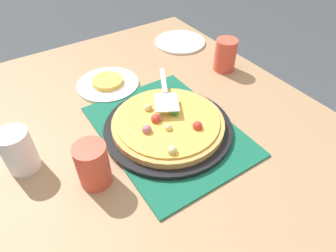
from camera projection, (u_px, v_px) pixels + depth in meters
name	position (u px, v px, depth m)	size (l,w,h in m)	color
ground_plane	(168.00, 247.00, 1.39)	(8.00, 8.00, 0.00)	#3D4247
dining_table	(168.00, 155.00, 0.96)	(1.40, 1.00, 0.75)	#9E7A56
placemat	(168.00, 130.00, 0.88)	(0.48, 0.36, 0.01)	#145B42
pizza_pan	(168.00, 128.00, 0.88)	(0.38, 0.38, 0.01)	black
pizza	(168.00, 123.00, 0.86)	(0.33, 0.33, 0.05)	tan
plate_near_left	(108.00, 84.00, 1.06)	(0.22, 0.22, 0.01)	white
plate_side	(180.00, 42.00, 1.30)	(0.22, 0.22, 0.01)	white
served_slice_left	(108.00, 81.00, 1.05)	(0.11, 0.11, 0.02)	#EAB747
cup_near	(225.00, 55.00, 1.11)	(0.08, 0.08, 0.12)	#E04C38
cup_far	(18.00, 151.00, 0.74)	(0.08, 0.08, 0.12)	white
cup_corner	(93.00, 165.00, 0.71)	(0.08, 0.08, 0.12)	#E04C38
pizza_server	(165.00, 93.00, 0.91)	(0.22, 0.15, 0.01)	silver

